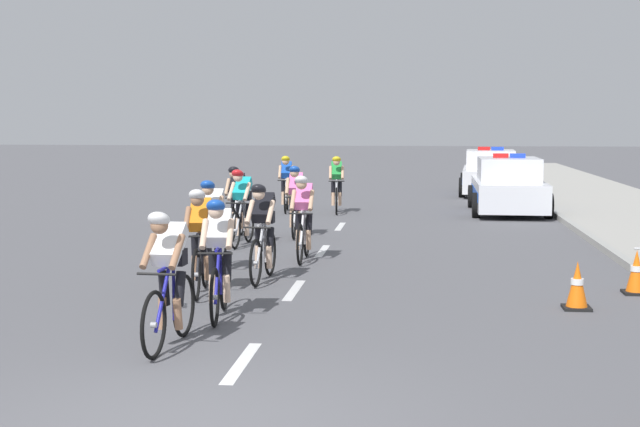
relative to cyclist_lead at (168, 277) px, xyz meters
The scene contains 17 objects.
kerb_edge 13.00m from the cyclist_lead, 61.26° to the left, with size 0.16×60.00×0.13m, color #9E9E99.
lane_markings_centre 3.68m from the cyclist_lead, 75.38° to the left, with size 0.14×17.60×0.01m.
cyclist_lead is the anchor object (origin of this frame).
cyclist_second 1.53m from the cyclist_lead, 81.44° to the left, with size 0.45×1.72×1.56m.
cyclist_third 3.08m from the cyclist_lead, 97.18° to the left, with size 0.45×1.72×1.56m.
cyclist_fourth 4.94m from the cyclist_lead, 97.31° to the left, with size 0.42×1.72×1.56m.
cyclist_fifth 4.18m from the cyclist_lead, 85.50° to the left, with size 0.43×1.72×1.56m.
cyclist_sixth 8.09m from the cyclist_lead, 95.38° to the left, with size 0.44×1.72×1.56m.
cyclist_seventh 6.29m from the cyclist_lead, 83.67° to the left, with size 0.42×1.72×1.56m.
cyclist_eighth 9.53m from the cyclist_lead, 89.28° to the left, with size 0.43×1.72×1.56m.
cyclist_ninth 9.25m from the cyclist_lead, 96.76° to the left, with size 0.42×1.72×1.56m.
cyclist_tenth 14.56m from the cyclist_lead, 87.85° to the left, with size 0.44×1.72×1.56m.
cyclist_eleventh 14.71m from the cyclist_lead, 93.23° to the left, with size 0.44×1.72×1.56m.
police_car_nearest 15.95m from the cyclist_lead, 71.30° to the left, with size 2.06×4.43×1.59m.
police_car_second 21.76m from the cyclist_lead, 76.41° to the left, with size 2.22×4.51×1.59m.
traffic_cone_near 5.44m from the cyclist_lead, 28.01° to the left, with size 0.36×0.36×0.64m.
traffic_cone_mid 6.91m from the cyclist_lead, 32.57° to the left, with size 0.36×0.36×0.64m.
Camera 1 is at (1.77, -6.88, 2.49)m, focal length 50.95 mm.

